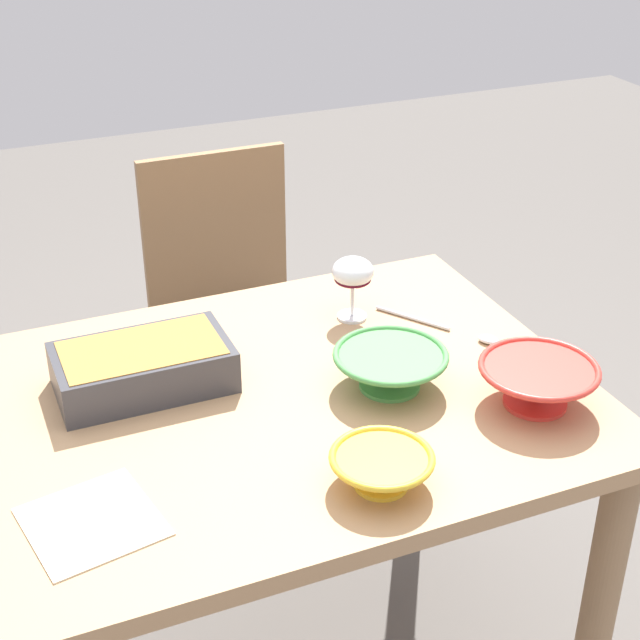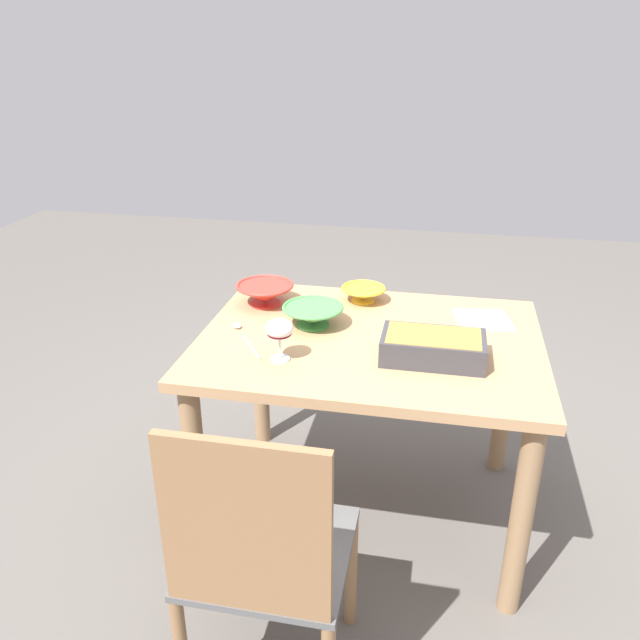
% 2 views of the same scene
% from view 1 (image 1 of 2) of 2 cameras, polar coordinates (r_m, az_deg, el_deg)
% --- Properties ---
extents(dining_table, '(1.17, 0.89, 0.75)m').
position_cam_1_polar(dining_table, '(1.88, -2.60, -7.56)').
color(dining_table, tan).
rests_on(dining_table, ground_plane).
extents(chair, '(0.42, 0.42, 0.92)m').
position_cam_1_polar(chair, '(2.65, -5.31, 0.52)').
color(chair, '#595959').
rests_on(chair, ground_plane).
extents(wine_glass, '(0.09, 0.09, 0.14)m').
position_cam_1_polar(wine_glass, '(2.03, 1.95, 2.69)').
color(wine_glass, white).
rests_on(wine_glass, dining_table).
extents(casserole_dish, '(0.33, 0.19, 0.09)m').
position_cam_1_polar(casserole_dish, '(1.85, -10.44, -2.64)').
color(casserole_dish, '#38383D').
rests_on(casserole_dish, dining_table).
extents(mixing_bowl, '(0.17, 0.17, 0.06)m').
position_cam_1_polar(mixing_bowl, '(1.58, 3.67, -8.70)').
color(mixing_bowl, yellow).
rests_on(mixing_bowl, dining_table).
extents(small_bowl, '(0.22, 0.22, 0.08)m').
position_cam_1_polar(small_bowl, '(1.81, 12.75, -3.63)').
color(small_bowl, red).
rests_on(small_bowl, dining_table).
extents(serving_bowl, '(0.22, 0.22, 0.08)m').
position_cam_1_polar(serving_bowl, '(1.82, 4.18, -2.81)').
color(serving_bowl, '#4C994C').
rests_on(serving_bowl, dining_table).
extents(serving_spoon, '(0.18, 0.25, 0.01)m').
position_cam_1_polar(serving_spoon, '(2.03, 8.22, -0.65)').
color(serving_spoon, silver).
rests_on(serving_spoon, dining_table).
extents(napkin, '(0.22, 0.23, 0.00)m').
position_cam_1_polar(napkin, '(1.57, -13.35, -11.55)').
color(napkin, beige).
rests_on(napkin, dining_table).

